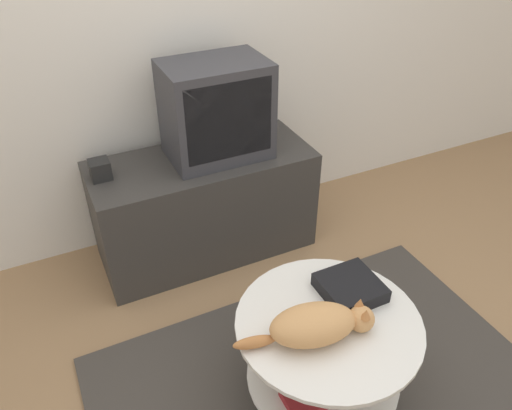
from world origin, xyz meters
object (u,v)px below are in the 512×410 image
(speaker, at_px, (100,170))
(cat, at_px, (317,324))
(tv, at_px, (216,111))
(dvd_box, at_px, (350,288))

(speaker, height_order, cat, speaker)
(tv, xyz_separation_m, speaker, (-0.60, 0.02, -0.20))
(tv, relative_size, dvd_box, 2.28)
(tv, relative_size, speaker, 5.32)
(tv, distance_m, dvd_box, 1.10)
(speaker, bearing_deg, tv, -2.36)
(tv, height_order, speaker, tv)
(dvd_box, bearing_deg, cat, -151.14)
(tv, relative_size, cat, 0.99)
(speaker, bearing_deg, cat, -67.86)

